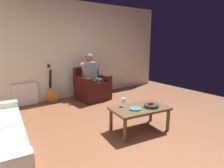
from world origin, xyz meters
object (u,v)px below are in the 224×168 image
at_px(wine_glass_near, 123,101).
at_px(decorative_dish, 135,109).
at_px(armchair, 92,87).
at_px(fruit_bowl, 151,105).
at_px(guitar, 53,94).
at_px(coffee_table, 140,111).
at_px(person_seated, 92,75).

distance_m(wine_glass_near, decorative_dish, 0.27).
xyz_separation_m(armchair, fruit_bowl, (0.10, 2.26, 0.13)).
bearing_deg(fruit_bowl, guitar, -71.69).
height_order(armchair, coffee_table, armchair).
bearing_deg(wine_glass_near, guitar, -77.79).
xyz_separation_m(fruit_bowl, decorative_dish, (0.31, -0.07, -0.02)).
bearing_deg(wine_glass_near, armchair, -103.56).
distance_m(person_seated, fruit_bowl, 2.26).
xyz_separation_m(guitar, wine_glass_near, (-0.50, 2.33, 0.31)).
relative_size(wine_glass_near, decorative_dish, 0.76).
relative_size(person_seated, guitar, 1.26).
height_order(person_seated, fruit_bowl, person_seated).
height_order(person_seated, guitar, person_seated).
distance_m(armchair, coffee_table, 2.18).
xyz_separation_m(coffee_table, decorative_dish, (0.14, 0.03, 0.07)).
relative_size(person_seated, coffee_table, 1.17).
distance_m(coffee_table, guitar, 2.65).
distance_m(guitar, wine_glass_near, 2.40).
xyz_separation_m(coffee_table, wine_glass_near, (0.20, -0.22, 0.16)).
xyz_separation_m(wine_glass_near, fruit_bowl, (-0.37, 0.32, -0.06)).
relative_size(guitar, decorative_dish, 4.95).
height_order(person_seated, coffee_table, person_seated).
xyz_separation_m(person_seated, coffee_table, (0.27, 2.14, -0.31)).
bearing_deg(guitar, armchair, 158.31).
xyz_separation_m(person_seated, guitar, (0.97, -0.40, -0.46)).
bearing_deg(coffee_table, decorative_dish, 13.49).
bearing_deg(person_seated, fruit_bowl, 81.84).
xyz_separation_m(person_seated, fruit_bowl, (0.10, 2.24, -0.21)).
bearing_deg(coffee_table, wine_glass_near, -48.17).
height_order(armchair, wine_glass_near, armchair).
bearing_deg(wine_glass_near, decorative_dish, 103.45).
bearing_deg(armchair, wine_glass_near, 70.76).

